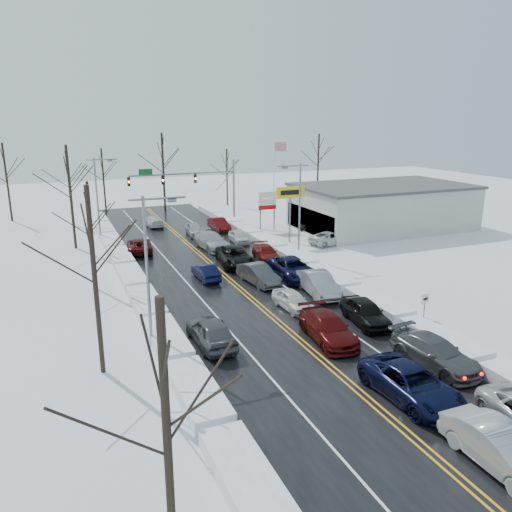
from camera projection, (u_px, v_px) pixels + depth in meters
name	position (u px, v px, depth m)	size (l,w,h in m)	color
ground	(258.00, 304.00, 36.28)	(160.00, 160.00, 0.00)	silver
road_surface	(248.00, 295.00, 38.06)	(14.00, 84.00, 0.01)	black
snow_bank_left	(148.00, 310.00, 35.24)	(1.90, 72.00, 0.74)	white
snow_bank_right	(334.00, 283.00, 40.88)	(1.90, 72.00, 0.74)	white
traffic_signal_mast	(195.00, 182.00, 60.95)	(13.28, 0.39, 8.00)	slate
tires_plus_sign	(290.00, 196.00, 53.04)	(3.20, 0.34, 6.00)	slate
used_vehicles_sign	(267.00, 203.00, 58.83)	(2.20, 0.22, 4.65)	slate
speed_limit_sign	(425.00, 304.00, 31.77)	(0.55, 0.09, 2.35)	slate
flagpole	(275.00, 172.00, 66.96)	(1.87, 1.20, 10.00)	silver
dealership_building	(382.00, 206.00, 60.45)	(20.40, 12.40, 5.30)	#BABBB5
streetlight_ne	(298.00, 203.00, 46.81)	(3.20, 0.25, 9.00)	slate
streetlight_sw	(150.00, 260.00, 28.22)	(3.20, 0.25, 9.00)	slate
streetlight_nw	(99.00, 193.00, 53.10)	(3.20, 0.25, 9.00)	slate
tree_left_a	(165.00, 396.00, 12.73)	(3.60, 3.60, 9.00)	#2D231C
tree_left_b	(92.00, 245.00, 24.80)	(4.00, 4.00, 10.00)	#2D231C
tree_left_c	(90.00, 215.00, 37.90)	(3.40, 3.40, 8.50)	#2D231C
tree_left_d	(69.00, 177.00, 49.70)	(4.20, 4.20, 10.50)	#2D231C
tree_left_e	(68.00, 172.00, 60.70)	(3.80, 3.80, 9.50)	#2D231C
tree_far_a	(5.00, 167.00, 63.27)	(4.00, 4.00, 10.00)	#2D231C
tree_far_b	(103.00, 168.00, 68.79)	(3.60, 3.60, 9.00)	#2D231C
tree_far_c	(163.00, 157.00, 69.60)	(4.40, 4.40, 11.00)	#2D231C
tree_far_d	(227.00, 166.00, 75.11)	(3.40, 3.40, 8.50)	#2D231C
tree_far_e	(318.00, 154.00, 81.11)	(4.20, 4.20, 10.50)	#2D231C
queued_car_1	(498.00, 467.00, 19.45)	(1.75, 5.01, 1.65)	#ABAEB4
queued_car_2	(410.00, 398.00, 24.16)	(2.63, 5.69, 1.58)	black
queued_car_3	(327.00, 340.00, 30.50)	(2.21, 5.44, 1.58)	#460909
queued_car_4	(292.00, 309.00, 35.39)	(1.57, 3.91, 1.33)	silver
queued_car_5	(259.00, 284.00, 40.75)	(1.67, 4.78, 1.58)	#3A3C3E
queued_car_6	(235.00, 265.00, 45.90)	(2.73, 5.93, 1.65)	black
queued_car_7	(212.00, 249.00, 51.47)	(2.33, 5.73, 1.66)	#A2A5AA
queued_car_8	(195.00, 235.00, 57.27)	(1.70, 4.23, 1.44)	#AFB2B8
queued_car_11	(434.00, 366.00, 27.33)	(2.20, 5.41, 1.57)	#434548
queued_car_12	(365.00, 323.00, 32.93)	(1.90, 4.71, 1.61)	black
queued_car_13	(318.00, 294.00, 38.29)	(1.82, 5.21, 1.72)	gray
queued_car_14	(293.00, 278.00, 42.22)	(2.75, 5.97, 1.66)	black
queued_car_15	(266.00, 260.00, 47.46)	(1.90, 4.68, 1.36)	#550D0B
queued_car_16	(239.00, 243.00, 53.92)	(1.57, 3.90, 1.33)	silver
queued_car_17	(219.00, 230.00, 59.77)	(1.55, 4.45, 1.47)	#510A0A
oncoming_car_0	(206.00, 279.00, 41.80)	(1.41, 4.04, 1.33)	black
oncoming_car_1	(140.00, 252.00, 50.09)	(2.36, 5.13, 1.42)	#4D0A0F
oncoming_car_2	(153.00, 226.00, 62.02)	(1.88, 4.63, 1.34)	silver
oncoming_car_3	(211.00, 344.00, 29.89)	(2.01, 4.99, 1.70)	#46494B
parked_car_0	(331.00, 244.00, 53.23)	(2.29, 4.96, 1.38)	white
parked_car_1	(337.00, 234.00, 57.76)	(2.22, 5.47, 1.59)	#3C3E40
parked_car_2	(304.00, 229.00, 60.57)	(1.97, 4.89, 1.67)	black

